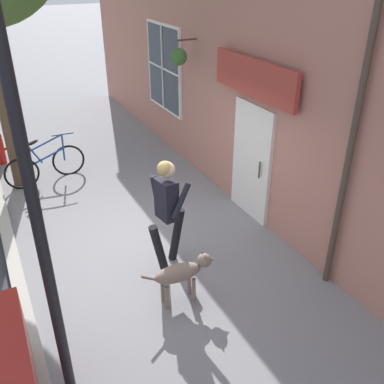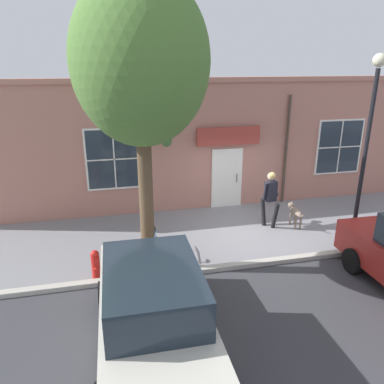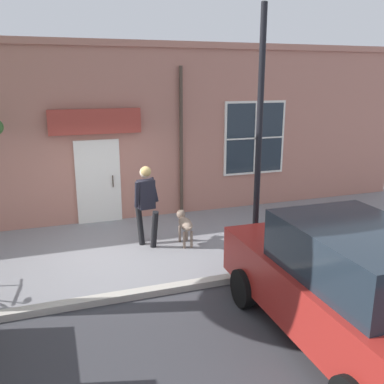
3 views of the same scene
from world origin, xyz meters
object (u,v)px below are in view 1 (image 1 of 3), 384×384
at_px(pedestrian_walking, 167,205).
at_px(leaning_bicycle, 46,165).
at_px(dog_on_leash, 182,272).
at_px(street_lamp, 12,101).

relative_size(pedestrian_walking, leaning_bicycle, 1.04).
bearing_deg(dog_on_leash, leaning_bicycle, -77.97).
bearing_deg(dog_on_leash, pedestrian_walking, -100.63).
xyz_separation_m(leaning_bicycle, street_lamp, (0.76, 5.44, 2.93)).
xyz_separation_m(dog_on_leash, street_lamp, (1.74, 0.81, 2.83)).
xyz_separation_m(pedestrian_walking, leaning_bicycle, (1.14, -3.82, -0.70)).
distance_m(pedestrian_walking, street_lamp, 3.34).
bearing_deg(leaning_bicycle, pedestrian_walking, 106.60).
height_order(pedestrian_walking, dog_on_leash, pedestrian_walking).
xyz_separation_m(dog_on_leash, leaning_bicycle, (0.99, -4.63, -0.10)).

